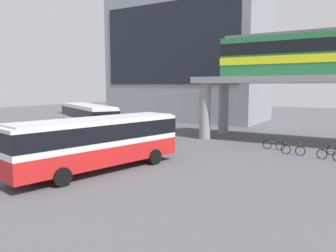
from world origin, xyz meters
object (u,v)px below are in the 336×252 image
object	(u,v)px
bicycle_brown	(293,150)
station_building	(188,54)
bus_secondary	(88,117)
bus_main	(98,139)
train	(327,53)
bicycle_blue	(330,155)
bicycle_green	(274,145)

from	to	relation	value
bicycle_brown	station_building	bearing A→B (deg)	133.64
station_building	bus_secondary	bearing A→B (deg)	-90.78
bus_main	bicycle_brown	bearing A→B (deg)	50.43
bus_main	bus_secondary	world-z (taller)	same
station_building	train	bearing A→B (deg)	-34.58
bus_main	bicycle_blue	xyz separation A→B (m)	(11.68, 10.44, -1.63)
train	bicycle_brown	world-z (taller)	train
train	bicycle_green	size ratio (longest dim) A/B	10.22
station_building	bicycle_brown	size ratio (longest dim) A/B	12.80
bus_secondary	bicycle_brown	world-z (taller)	bus_secondary
bicycle_green	bicycle_blue	bearing A→B (deg)	-25.18
bicycle_green	bicycle_brown	xyz separation A→B (m)	(1.75, -1.39, 0.00)
bicycle_green	bicycle_brown	bearing A→B (deg)	-38.57
train	bus_main	world-z (taller)	train
station_building	bicycle_blue	distance (m)	31.73
train	bus_secondary	distance (m)	22.96
station_building	bicycle_green	size ratio (longest dim) A/B	12.78
bus_main	bicycle_green	xyz separation A→B (m)	(7.40, 12.45, -1.63)
station_building	bicycle_green	xyz separation A→B (m)	(17.59, -18.89, -9.56)
bus_main	bus_secondary	distance (m)	14.43
bus_secondary	bicycle_blue	size ratio (longest dim) A/B	6.20
bicycle_green	train	bearing A→B (deg)	56.10
bicycle_green	bus_main	bearing A→B (deg)	-120.71
train	bicycle_green	xyz separation A→B (m)	(-3.10, -4.62, -7.57)
bus_secondary	bicycle_blue	distance (m)	22.23
train	bicycle_brown	distance (m)	9.76
bus_main	bicycle_brown	size ratio (longest dim) A/B	6.34
station_building	bus_main	world-z (taller)	station_building
bus_main	bus_secondary	bearing A→B (deg)	136.62
train	station_building	bearing A→B (deg)	145.42
bus_main	bicycle_blue	world-z (taller)	bus_main
train	bus_main	xyz separation A→B (m)	(-10.50, -17.07, -5.94)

